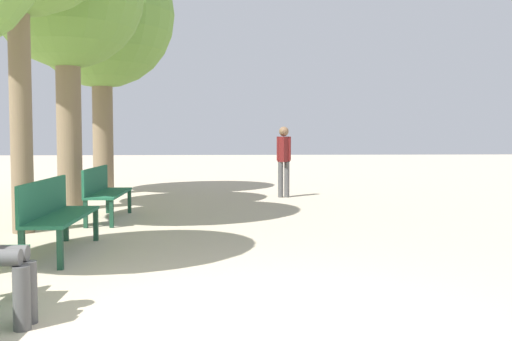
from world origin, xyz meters
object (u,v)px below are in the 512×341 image
at_px(pedestrian_near, 284,157).
at_px(bench_row_1, 55,210).
at_px(tree_row_3, 101,16).
at_px(bench_row_2, 104,189).

bearing_deg(pedestrian_near, bench_row_1, -118.94).
bearing_deg(bench_row_1, tree_row_3, 97.19).
bearing_deg(pedestrian_near, tree_row_3, 166.05).
relative_size(bench_row_2, pedestrian_near, 1.09).
bearing_deg(bench_row_1, bench_row_2, 90.00).
bearing_deg(bench_row_2, tree_row_3, 101.59).
height_order(bench_row_2, pedestrian_near, pedestrian_near).
height_order(tree_row_3, pedestrian_near, tree_row_3).
bearing_deg(bench_row_1, pedestrian_near, 61.06).
height_order(bench_row_1, pedestrian_near, pedestrian_near).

